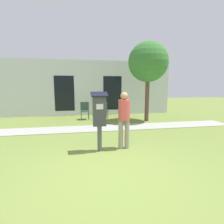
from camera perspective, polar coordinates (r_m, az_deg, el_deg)
name	(u,v)px	position (r m, az deg, el deg)	size (l,w,h in m)	color
ground_plane	(109,173)	(3.72, -0.89, -19.43)	(40.00, 40.00, 0.00)	olive
sidewalk	(94,128)	(7.23, -5.88, -5.34)	(12.00, 1.10, 0.02)	#A3A099
building_facade	(89,88)	(10.50, -7.58, 7.72)	(10.00, 0.26, 3.20)	silver
parking_meter	(99,114)	(4.59, -4.15, -0.59)	(0.44, 0.31, 1.59)	#4C4C4C
person_standing	(124,116)	(4.80, 3.97, -1.24)	(0.32, 0.32, 1.58)	gray
outdoor_chair_left	(85,109)	(9.22, -8.88, 0.92)	(0.44, 0.44, 0.90)	#334738
outdoor_chair_middle	(103,109)	(9.26, -2.80, 1.04)	(0.44, 0.44, 0.90)	#334738
tree	(148,62)	(8.82, 11.71, 15.58)	(1.90, 1.90, 3.82)	brown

